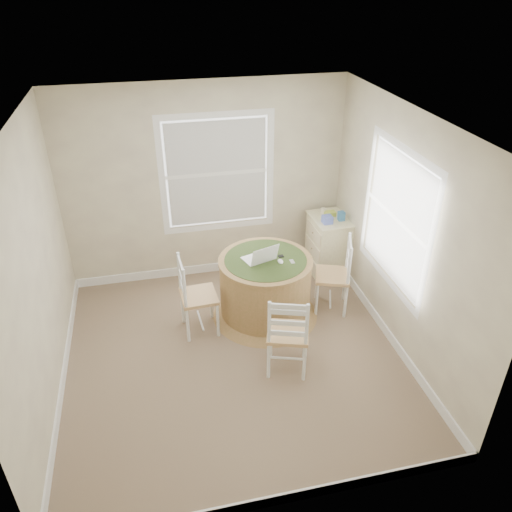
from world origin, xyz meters
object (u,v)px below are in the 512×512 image
object	(u,v)px
chair_near	(288,332)
laptop	(260,258)
round_table	(265,285)
chair_left	(199,296)
chair_right	(332,275)
corner_chest	(328,246)

from	to	relation	value
chair_near	laptop	bearing A→B (deg)	-67.35
round_table	chair_left	xyz separation A→B (m)	(-0.81, -0.10, 0.05)
round_table	chair_right	world-z (taller)	chair_right
laptop	corner_chest	size ratio (longest dim) A/B	0.50
round_table	corner_chest	xyz separation A→B (m)	(1.06, 0.76, -0.01)
chair_near	laptop	world-z (taller)	laptop
chair_right	corner_chest	world-z (taller)	chair_right
round_table	chair_right	distance (m)	0.83
chair_near	round_table	bearing A→B (deg)	-71.34
round_table	chair_right	bearing A→B (deg)	-4.57
chair_left	round_table	bearing A→B (deg)	-85.94
round_table	corner_chest	size ratio (longest dim) A/B	1.53
chair_near	corner_chest	xyz separation A→B (m)	(1.05, 1.71, -0.06)
round_table	chair_right	xyz separation A→B (m)	(0.83, -0.04, 0.05)
laptop	corner_chest	bearing A→B (deg)	-164.84
chair_right	laptop	world-z (taller)	laptop
chair_right	corner_chest	size ratio (longest dim) A/B	1.13
chair_left	chair_right	world-z (taller)	same
laptop	corner_chest	xyz separation A→B (m)	(1.13, 0.75, -0.40)
corner_chest	chair_near	bearing A→B (deg)	-124.00
chair_left	corner_chest	xyz separation A→B (m)	(1.87, 0.86, -0.06)
chair_near	corner_chest	world-z (taller)	chair_near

